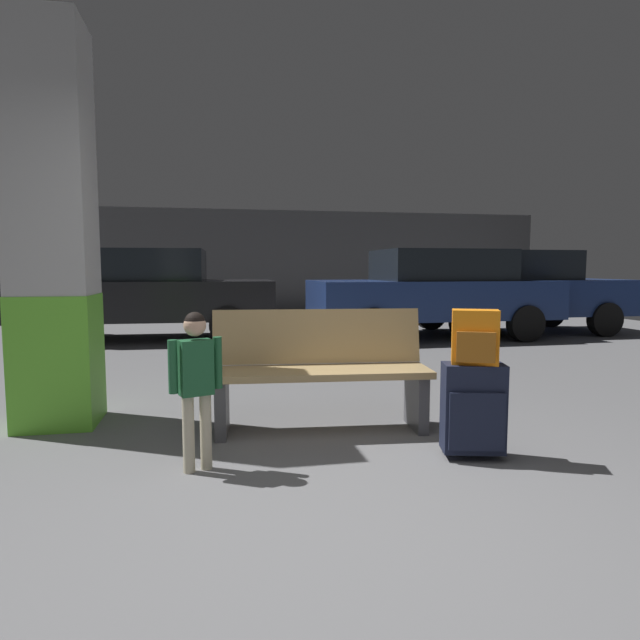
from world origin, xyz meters
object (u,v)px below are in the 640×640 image
object	(u,v)px
backpack_bright	(475,338)
child	(196,374)
structural_pillar	(52,229)
suitcase	(473,408)
parked_car_side	(512,289)
parked_car_near	(434,291)
bench	(320,370)
parked_car_far	(148,292)

from	to	relation	value
backpack_bright	child	world-z (taller)	child
structural_pillar	suitcase	distance (m)	3.29
backpack_bright	parked_car_side	world-z (taller)	parked_car_side
parked_car_side	parked_car_near	size ratio (longest dim) A/B	1.00
bench	child	size ratio (longest dim) A/B	1.73
bench	suitcase	size ratio (longest dim) A/B	2.71
bench	suitcase	xyz separation A→B (m)	(0.83, -0.81, -0.12)
structural_pillar	child	bearing A→B (deg)	-48.49
backpack_bright	parked_car_far	bearing A→B (deg)	112.77
structural_pillar	parked_car_near	bearing A→B (deg)	41.36
bench	backpack_bright	xyz separation A→B (m)	(0.82, -0.81, 0.33)
child	parked_car_side	xyz separation A→B (m)	(5.53, 5.89, 0.22)
child	parked_car_near	size ratio (longest dim) A/B	0.23
child	backpack_bright	bearing A→B (deg)	-3.94
backpack_bright	parked_car_near	xyz separation A→B (m)	(2.13, 5.63, 0.03)
child	parked_car_side	distance (m)	8.08
structural_pillar	parked_car_far	distance (m)	5.11
child	parked_car_near	bearing A→B (deg)	55.20
suitcase	parked_car_near	world-z (taller)	parked_car_near
child	bench	bearing A→B (deg)	38.26
structural_pillar	suitcase	world-z (taller)	structural_pillar
bench	child	world-z (taller)	child
child	parked_car_far	world-z (taller)	parked_car_far
suitcase	parked_car_far	size ratio (longest dim) A/B	0.15
parked_car_far	parked_car_near	distance (m)	4.86
parked_car_side	parked_car_near	world-z (taller)	same
suitcase	parked_car_near	distance (m)	6.04
parked_car_near	suitcase	bearing A→B (deg)	-110.68
backpack_bright	parked_car_far	world-z (taller)	parked_car_far
structural_pillar	parked_car_near	size ratio (longest dim) A/B	0.73
structural_pillar	parked_car_far	bearing A→B (deg)	88.94
suitcase	backpack_bright	bearing A→B (deg)	-177.51
bench	parked_car_far	xyz separation A→B (m)	(-1.85, 5.57, 0.36)
suitcase	backpack_bright	size ratio (longest dim) A/B	1.78
parked_car_side	parked_car_near	bearing A→B (deg)	-167.52
bench	parked_car_near	xyz separation A→B (m)	(2.95, 4.82, 0.36)
bench	backpack_bright	distance (m)	1.20
structural_pillar	parked_car_near	distance (m)	6.56
bench	parked_car_side	distance (m)	6.98
structural_pillar	parked_car_far	size ratio (longest dim) A/B	0.72
parked_car_far	parked_car_side	world-z (taller)	same
structural_pillar	suitcase	bearing A→B (deg)	-25.47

